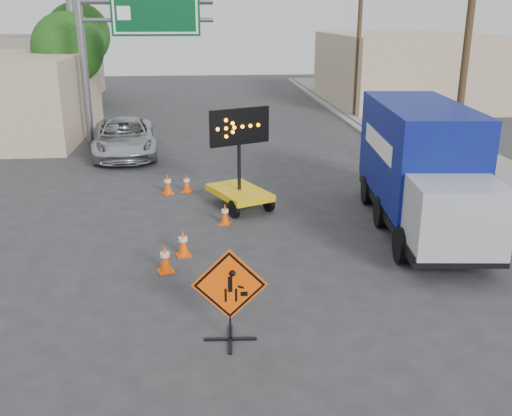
{
  "coord_description": "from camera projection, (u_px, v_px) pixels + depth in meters",
  "views": [
    {
      "loc": [
        -1.14,
        -9.56,
        5.82
      ],
      "look_at": [
        0.05,
        2.99,
        1.54
      ],
      "focal_mm": 40.0,
      "sensor_mm": 36.0,
      "label": 1
    }
  ],
  "objects": [
    {
      "name": "arrow_board",
      "position": [
        239.0,
        186.0,
        17.94
      ],
      "size": [
        2.14,
        2.58,
        3.17
      ],
      "rotation": [
        0.0,
        0.0,
        0.43
      ],
      "color": "yellow",
      "rests_on": "ground"
    },
    {
      "name": "ground",
      "position": [
        268.0,
        333.0,
        10.98
      ],
      "size": [
        100.0,
        100.0,
        0.0
      ],
      "primitive_type": "plane",
      "color": "#2D2D30",
      "rests_on": "ground"
    },
    {
      "name": "sidewalk_right",
      "position": [
        438.0,
        148.0,
        25.95
      ],
      "size": [
        4.0,
        60.0,
        0.15
      ],
      "primitive_type": "cube",
      "color": "gray",
      "rests_on": "ground"
    },
    {
      "name": "construction_sign",
      "position": [
        230.0,
        293.0,
        10.44
      ],
      "size": [
        1.4,
        0.99,
        1.86
      ],
      "rotation": [
        0.0,
        0.0,
        -0.06
      ],
      "color": "black",
      "rests_on": "ground"
    },
    {
      "name": "cone_b",
      "position": [
        183.0,
        243.0,
        14.43
      ],
      "size": [
        0.43,
        0.43,
        0.7
      ],
      "rotation": [
        0.0,
        0.0,
        0.25
      ],
      "color": "#FF4F05",
      "rests_on": "ground"
    },
    {
      "name": "cone_c",
      "position": [
        225.0,
        214.0,
        16.63
      ],
      "size": [
        0.38,
        0.38,
        0.63
      ],
      "rotation": [
        0.0,
        0.0,
        -0.21
      ],
      "color": "#FF4F05",
      "rests_on": "ground"
    },
    {
      "name": "cone_d",
      "position": [
        187.0,
        183.0,
        19.68
      ],
      "size": [
        0.39,
        0.39,
        0.64
      ],
      "rotation": [
        0.0,
        0.0,
        -0.25
      ],
      "color": "#FF4F05",
      "rests_on": "ground"
    },
    {
      "name": "building_right_far",
      "position": [
        404.0,
        68.0,
        39.68
      ],
      "size": [
        10.0,
        14.0,
        4.6
      ],
      "primitive_type": "cube",
      "color": "#C9B491",
      "rests_on": "ground"
    },
    {
      "name": "utility_pole_far",
      "position": [
        359.0,
        36.0,
        32.82
      ],
      "size": [
        1.8,
        0.26,
        9.0
      ],
      "color": "#49301F",
      "rests_on": "ground"
    },
    {
      "name": "tree_left_near",
      "position": [
        68.0,
        49.0,
        29.67
      ],
      "size": [
        3.71,
        3.71,
        6.03
      ],
      "color": "#49301F",
      "rests_on": "ground"
    },
    {
      "name": "storefront_left_far",
      "position": [
        8.0,
        68.0,
        40.99
      ],
      "size": [
        12.0,
        10.0,
        4.4
      ],
      "primitive_type": "cube",
      "color": "gray",
      "rests_on": "ground"
    },
    {
      "name": "cone_e",
      "position": [
        168.0,
        184.0,
        19.46
      ],
      "size": [
        0.47,
        0.47,
        0.71
      ],
      "rotation": [
        0.0,
        0.0,
        0.38
      ],
      "color": "#FF4F05",
      "rests_on": "ground"
    },
    {
      "name": "highway_gantry",
      "position": [
        127.0,
        32.0,
        25.88
      ],
      "size": [
        6.18,
        0.38,
        6.9
      ],
      "color": "slate",
      "rests_on": "ground"
    },
    {
      "name": "box_truck",
      "position": [
        420.0,
        174.0,
        16.0
      ],
      "size": [
        2.88,
        7.49,
        3.47
      ],
      "rotation": [
        0.0,
        0.0,
        -0.1
      ],
      "color": "black",
      "rests_on": "ground"
    },
    {
      "name": "cone_a",
      "position": [
        165.0,
        258.0,
        13.51
      ],
      "size": [
        0.44,
        0.44,
        0.7
      ],
      "rotation": [
        0.0,
        0.0,
        0.31
      ],
      "color": "#FF4F05",
      "rests_on": "ground"
    },
    {
      "name": "pickup_truck",
      "position": [
        124.0,
        138.0,
        24.68
      ],
      "size": [
        3.25,
        5.89,
        1.56
      ],
      "primitive_type": "imported",
      "rotation": [
        0.0,
        0.0,
        0.12
      ],
      "color": "silver",
      "rests_on": "ground"
    },
    {
      "name": "utility_pole_near",
      "position": [
        466.0,
        50.0,
        19.62
      ],
      "size": [
        1.8,
        0.26,
        9.0
      ],
      "color": "#49301F",
      "rests_on": "ground"
    },
    {
      "name": "curb_right",
      "position": [
        388.0,
        149.0,
        25.75
      ],
      "size": [
        0.4,
        60.0,
        0.12
      ],
      "primitive_type": "cube",
      "color": "gray",
      "rests_on": "ground"
    },
    {
      "name": "tree_left_far",
      "position": [
        78.0,
        35.0,
        36.98
      ],
      "size": [
        4.1,
        4.1,
        6.66
      ],
      "color": "#49301F",
      "rests_on": "ground"
    }
  ]
}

